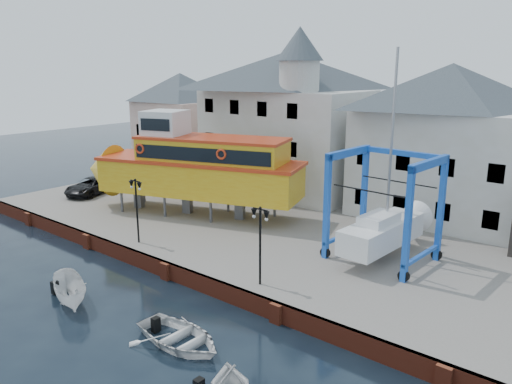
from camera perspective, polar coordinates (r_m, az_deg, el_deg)
The scene contains 13 objects.
ground at distance 29.85m, azimuth -10.18°, elevation -9.76°, with size 140.00×140.00×0.00m, color black.
hardstanding at distance 37.22m, azimuth 2.71°, elevation -3.81°, with size 44.00×22.00×1.00m, color slate.
quay_wall at distance 29.71m, azimuth -10.07°, elevation -8.81°, with size 44.00×0.47×1.00m.
building_pink at distance 53.04m, azimuth -8.51°, elevation 7.74°, with size 8.00×7.00×10.30m.
building_white_main at distance 44.47m, azimuth 3.45°, elevation 8.18°, with size 14.00×8.30×14.00m.
building_white_right at distance 38.79m, azimuth 20.90°, elevation 5.27°, with size 12.00×8.00×11.20m.
lamp_post_left at distance 32.17m, azimuth -13.56°, elevation -0.29°, with size 1.12×0.32×4.20m.
lamp_post_right at distance 25.21m, azimuth 0.48°, elevation -3.91°, with size 1.12×0.32×4.20m.
tour_boat at distance 37.97m, azimuth -7.92°, elevation 2.94°, with size 18.30×9.60×7.78m.
travel_lift at distance 30.43m, azimuth 14.90°, elevation -3.48°, with size 5.86×8.06×12.01m.
van at distance 46.27m, azimuth -18.31°, elevation 0.65°, with size 2.41×5.22×1.45m, color black.
motorboat_a at distance 28.37m, azimuth -20.31°, elevation -11.78°, with size 1.51×4.01×1.55m, color white.
motorboat_b at distance 23.45m, azimuth -8.72°, elevation -16.79°, with size 3.27×4.58×0.95m, color white.
Camera 1 is at (20.97, -17.50, 12.03)m, focal length 35.00 mm.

